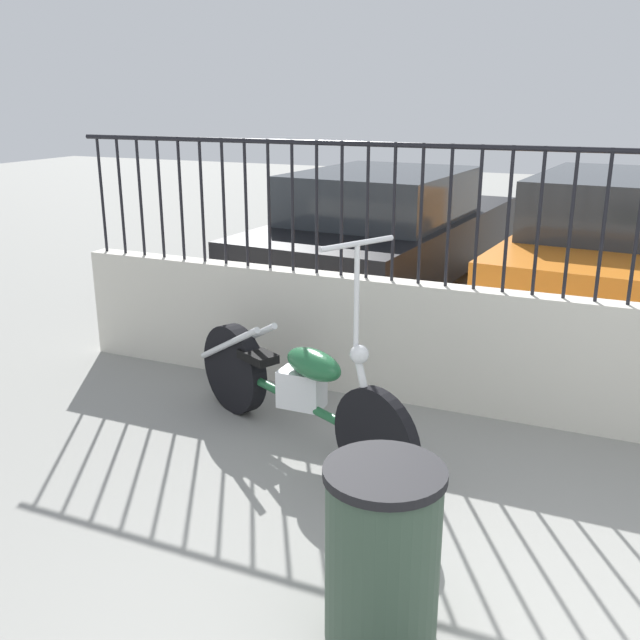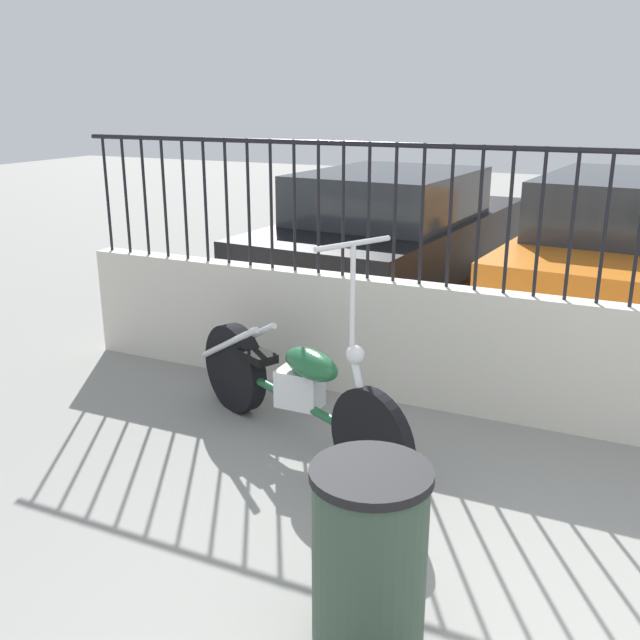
# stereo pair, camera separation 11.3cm
# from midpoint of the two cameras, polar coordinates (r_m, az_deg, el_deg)

# --- Properties ---
(low_wall) EXTENTS (8.50, 0.18, 0.91)m
(low_wall) POSITION_cam_midpoint_polar(r_m,az_deg,el_deg) (5.07, 23.48, -3.93)
(low_wall) COLOR beige
(low_wall) RESTS_ON ground_plane
(motorcycle_green) EXTENTS (1.92, 1.05, 1.44)m
(motorcycle_green) POSITION_cam_midpoint_polar(r_m,az_deg,el_deg) (4.63, -2.05, -5.18)
(motorcycle_green) COLOR black
(motorcycle_green) RESTS_ON ground_plane
(trash_bin) EXTENTS (0.49, 0.49, 0.79)m
(trash_bin) POSITION_cam_midpoint_polar(r_m,az_deg,el_deg) (3.05, 5.08, -18.28)
(trash_bin) COLOR #334738
(trash_bin) RESTS_ON ground_plane
(car_black) EXTENTS (2.20, 4.69, 1.38)m
(car_black) POSITION_cam_midpoint_polar(r_m,az_deg,el_deg) (8.41, 6.38, 7.16)
(car_black) COLOR black
(car_black) RESTS_ON ground_plane
(car_orange) EXTENTS (2.25, 4.72, 1.47)m
(car_orange) POSITION_cam_midpoint_polar(r_m,az_deg,el_deg) (7.72, 24.23, 5.12)
(car_orange) COLOR black
(car_orange) RESTS_ON ground_plane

